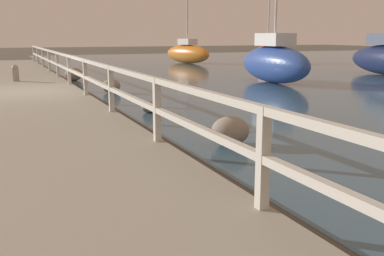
{
  "coord_description": "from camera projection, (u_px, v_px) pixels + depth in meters",
  "views": [
    {
      "loc": [
        -0.64,
        -13.65,
        1.8
      ],
      "look_at": [
        3.68,
        -3.65,
        -0.45
      ],
      "focal_mm": 42.0,
      "sensor_mm": 36.0,
      "label": 1
    }
  ],
  "objects": [
    {
      "name": "mooring_bollard",
      "position": [
        15.0,
        73.0,
        15.63
      ],
      "size": [
        0.23,
        0.23,
        0.57
      ],
      "color": "gray",
      "rests_on": "dock_walkway"
    },
    {
      "name": "sailboat_red",
      "position": [
        268.0,
        52.0,
        30.07
      ],
      "size": [
        1.95,
        4.61,
        6.56
      ],
      "rotation": [
        0.0,
        0.0,
        -0.22
      ],
      "color": "red",
      "rests_on": "water_surface"
    },
    {
      "name": "boulder_mid_strip",
      "position": [
        230.0,
        131.0,
        7.46
      ],
      "size": [
        0.65,
        0.58,
        0.48
      ],
      "color": "gray",
      "rests_on": "ground"
    },
    {
      "name": "dock_walkway",
      "position": [
        24.0,
        95.0,
        12.86
      ],
      "size": [
        3.21,
        36.0,
        0.23
      ],
      "color": "gray",
      "rests_on": "ground"
    },
    {
      "name": "sailboat_blue",
      "position": [
        274.0,
        62.0,
        17.24
      ],
      "size": [
        1.4,
        4.37,
        8.3
      ],
      "rotation": [
        0.0,
        0.0,
        -0.03
      ],
      "color": "#2D4C9E",
      "rests_on": "water_surface"
    },
    {
      "name": "boulder_far_strip",
      "position": [
        149.0,
        107.0,
        10.61
      ],
      "size": [
        0.37,
        0.33,
        0.28
      ],
      "color": "slate",
      "rests_on": "ground"
    },
    {
      "name": "sailboat_orange",
      "position": [
        187.0,
        53.0,
        29.51
      ],
      "size": [
        2.11,
        4.45,
        7.14
      ],
      "rotation": [
        0.0,
        0.0,
        0.25
      ],
      "color": "orange",
      "rests_on": "water_surface"
    },
    {
      "name": "railing",
      "position": [
        76.0,
        67.0,
        13.29
      ],
      "size": [
        0.1,
        32.5,
        0.96
      ],
      "color": "beige",
      "rests_on": "dock_walkway"
    },
    {
      "name": "boulder_upstream",
      "position": [
        111.0,
        86.0,
        14.3
      ],
      "size": [
        0.59,
        0.53,
        0.44
      ],
      "color": "gray",
      "rests_on": "ground"
    },
    {
      "name": "ground_plane",
      "position": [
        24.0,
        99.0,
        12.89
      ],
      "size": [
        120.0,
        120.0,
        0.0
      ],
      "primitive_type": "plane",
      "color": "#4C473D"
    },
    {
      "name": "boulder_downstream",
      "position": [
        74.0,
        74.0,
        18.13
      ],
      "size": [
        0.71,
        0.64,
        0.53
      ],
      "color": "gray",
      "rests_on": "ground"
    }
  ]
}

